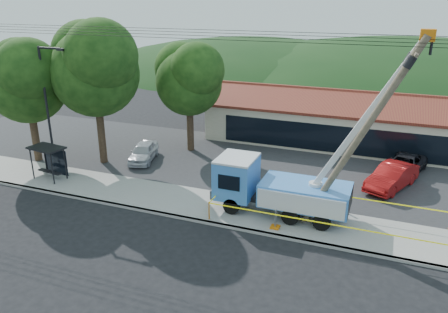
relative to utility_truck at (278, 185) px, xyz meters
The scene contains 18 objects.
ground 5.59m from the utility_truck, 119.12° to the right, with size 120.00×120.00×0.00m, color black.
curb 4.00m from the utility_truck, 135.69° to the right, with size 60.00×0.25×0.15m, color gray.
sidewalk 3.18m from the utility_truck, 166.79° to the right, with size 60.00×4.00×0.15m, color gray.
parking_lot 8.04m from the utility_truck, 109.11° to the left, with size 60.00×12.00×0.10m, color #28282B.
strip_mall 15.45m from the utility_truck, 84.66° to the left, with size 22.50×8.53×4.67m.
streetlight 16.71m from the utility_truck, behind, with size 2.13×0.22×9.00m.
tree_west_near 15.99m from the utility_truck, 166.87° to the left, with size 7.56×6.72×10.80m.
tree_west_far 20.21m from the utility_truck, behind, with size 6.84×6.08×9.48m.
tree_lot 13.45m from the utility_truck, 138.71° to the left, with size 6.30×5.60×8.94m.
hill_west 53.40m from the utility_truck, 109.21° to the left, with size 78.40×56.00×28.00m, color #123312.
hill_center 50.98m from the utility_truck, 81.61° to the left, with size 89.60×64.00×32.00m, color #123312.
utility_truck is the anchor object (origin of this frame).
leaning_pole 5.93m from the utility_truck, ahead, with size 5.25×2.00×10.41m.
bus_shelter 15.96m from the utility_truck, behind, with size 2.58×1.79×2.31m.
caution_tape 3.10m from the utility_truck, ahead, with size 12.63×3.73×1.08m.
car_silver 12.91m from the utility_truck, 158.16° to the left, with size 1.66×4.12×1.41m, color silver.
car_red 8.93m from the utility_truck, 45.57° to the left, with size 1.69×4.86×1.60m, color #9E0F0F.
car_dark 11.73m from the utility_truck, 53.31° to the left, with size 2.19×4.74×1.32m, color black.
Camera 1 is at (8.03, -17.86, 12.03)m, focal length 35.00 mm.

